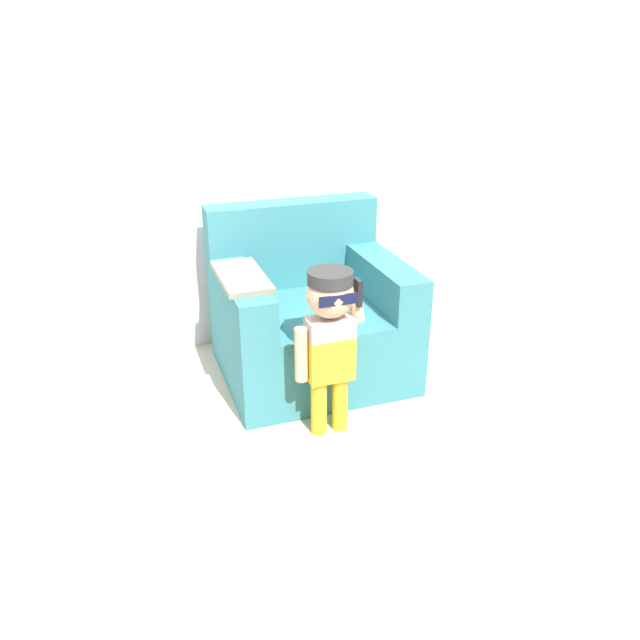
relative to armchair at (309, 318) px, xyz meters
The scene contains 5 objects.
ground_plane 0.48m from the armchair, 136.27° to the right, with size 10.00×10.00×0.00m, color #BCB29E.
wall_back 1.14m from the armchair, 112.84° to the left, with size 10.00×0.05×2.60m.
armchair is the anchor object (origin of this frame).
person_child 0.69m from the armchair, 99.46° to the right, with size 0.35×0.27×0.87m.
side_table 0.83m from the armchair, 10.34° to the left, with size 0.38×0.38×0.48m.
Camera 1 is at (-0.80, -2.92, 1.84)m, focal length 35.00 mm.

